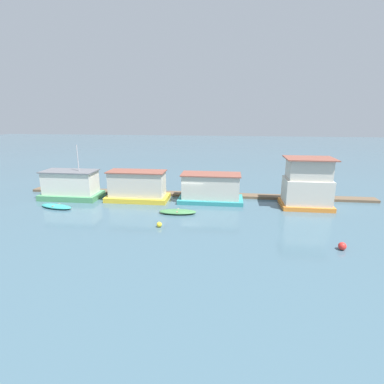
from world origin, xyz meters
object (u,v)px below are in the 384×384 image
(houseboat_teal, at_px, (211,188))
(dinghy_teal, at_px, (56,206))
(buoy_yellow, at_px, (159,225))
(houseboat_green, at_px, (71,185))
(houseboat_yellow, at_px, (137,187))
(buoy_red, at_px, (342,246))
(dinghy_green, at_px, (178,212))
(houseboat_orange, at_px, (307,185))

(houseboat_teal, xyz_separation_m, dinghy_teal, (-16.37, -4.56, -1.36))
(houseboat_teal, relative_size, buoy_yellow, 15.28)
(houseboat_green, bearing_deg, buoy_yellow, -32.33)
(houseboat_green, xyz_separation_m, houseboat_yellow, (8.13, 0.12, 0.06))
(dinghy_teal, height_order, buoy_yellow, buoy_yellow)
(houseboat_yellow, xyz_separation_m, buoy_red, (19.09, -10.91, -1.34))
(dinghy_green, height_order, buoy_red, buoy_red)
(houseboat_teal, relative_size, houseboat_orange, 1.37)
(houseboat_green, relative_size, buoy_red, 11.56)
(buoy_yellow, bearing_deg, houseboat_orange, 28.33)
(houseboat_teal, height_order, dinghy_green, houseboat_teal)
(houseboat_orange, xyz_separation_m, dinghy_teal, (-26.75, -3.73, -2.31))
(houseboat_yellow, xyz_separation_m, dinghy_teal, (-7.86, -3.99, -1.45))
(houseboat_green, height_order, dinghy_green, houseboat_green)
(houseboat_yellow, distance_m, dinghy_teal, 8.93)
(dinghy_teal, xyz_separation_m, buoy_red, (26.95, -6.92, 0.11))
(houseboat_green, bearing_deg, houseboat_yellow, 0.84)
(buoy_yellow, distance_m, buoy_red, 14.94)
(houseboat_yellow, distance_m, buoy_yellow, 9.30)
(dinghy_teal, relative_size, buoy_yellow, 8.50)
(houseboat_yellow, distance_m, dinghy_green, 7.01)
(buoy_red, bearing_deg, houseboat_green, 158.38)
(houseboat_teal, height_order, dinghy_teal, houseboat_teal)
(houseboat_green, xyz_separation_m, buoy_red, (27.22, -10.79, -1.27))
(houseboat_yellow, distance_m, buoy_red, 22.02)
(dinghy_green, bearing_deg, houseboat_orange, 16.24)
(dinghy_green, bearing_deg, dinghy_teal, 179.18)
(houseboat_teal, height_order, houseboat_orange, houseboat_orange)
(buoy_yellow, bearing_deg, buoy_red, -10.98)
(houseboat_yellow, relative_size, houseboat_orange, 1.34)
(houseboat_yellow, bearing_deg, buoy_red, -29.74)
(houseboat_yellow, xyz_separation_m, houseboat_teal, (8.51, 0.57, -0.09))
(houseboat_orange, distance_m, dinghy_green, 14.20)
(dinghy_teal, bearing_deg, houseboat_teal, 15.57)
(houseboat_green, bearing_deg, buoy_red, -21.62)
(houseboat_orange, bearing_deg, buoy_red, -88.96)
(houseboat_teal, distance_m, buoy_yellow, 9.64)
(houseboat_yellow, bearing_deg, houseboat_green, -179.16)
(houseboat_green, xyz_separation_m, buoy_yellow, (12.55, -7.94, -1.33))
(houseboat_yellow, height_order, buoy_yellow, houseboat_yellow)
(houseboat_orange, height_order, dinghy_teal, houseboat_orange)
(houseboat_teal, bearing_deg, houseboat_orange, -4.57)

